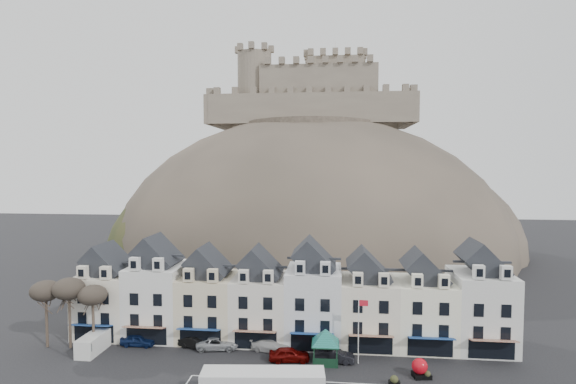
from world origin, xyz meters
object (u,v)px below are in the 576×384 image
(car_charcoal, at_px, (334,356))
(car_maroon, at_px, (289,354))
(bus_shelter, at_px, (325,337))
(car_white, at_px, (271,346))
(car_black, at_px, (196,342))
(car_silver, at_px, (218,343))
(white_van, at_px, (93,344))
(car_navy, at_px, (138,340))
(flagpole, at_px, (359,326))
(red_buoy, at_px, (420,368))

(car_charcoal, bearing_deg, car_maroon, 96.21)
(bus_shelter, distance_m, car_white, 7.34)
(car_black, bearing_deg, car_silver, -74.19)
(car_silver, height_order, car_maroon, car_maroon)
(white_van, bearing_deg, car_silver, 10.71)
(car_navy, distance_m, car_black, 7.27)
(bus_shelter, height_order, white_van, bus_shelter)
(white_van, relative_size, car_maroon, 1.02)
(flagpole, distance_m, car_silver, 17.34)
(white_van, height_order, car_silver, white_van)
(flagpole, relative_size, car_black, 1.77)
(white_van, bearing_deg, car_charcoal, 1.50)
(car_silver, distance_m, car_charcoal, 14.23)
(flagpole, xyz_separation_m, car_silver, (-16.81, 2.32, -3.57))
(car_navy, relative_size, car_maroon, 0.92)
(red_buoy, bearing_deg, car_navy, 171.51)
(bus_shelter, bearing_deg, car_black, 170.22)
(car_black, height_order, car_silver, car_silver)
(car_maroon, bearing_deg, bus_shelter, -96.50)
(car_charcoal, bearing_deg, car_white, 76.86)
(car_white, xyz_separation_m, car_maroon, (2.43, -2.46, 0.08))
(bus_shelter, bearing_deg, red_buoy, -14.82)
(red_buoy, bearing_deg, car_white, 163.29)
(car_navy, distance_m, car_maroon, 19.14)
(car_black, bearing_deg, white_van, 117.84)
(red_buoy, height_order, car_navy, red_buoy)
(car_navy, xyz_separation_m, car_silver, (10.02, 0.05, -0.01))
(white_van, height_order, car_white, white_van)
(bus_shelter, height_order, car_black, bus_shelter)
(bus_shelter, height_order, car_navy, bus_shelter)
(car_maroon, relative_size, car_charcoal, 1.02)
(car_white, bearing_deg, bus_shelter, -97.38)
(car_silver, xyz_separation_m, car_charcoal, (14.05, -2.21, 0.03))
(car_navy, distance_m, car_silver, 10.02)
(flagpole, relative_size, car_navy, 1.76)
(car_navy, relative_size, car_charcoal, 0.94)
(bus_shelter, xyz_separation_m, car_white, (-6.52, 2.46, -2.32))
(white_van, relative_size, car_black, 1.11)
(bus_shelter, distance_m, white_van, 27.60)
(car_maroon, distance_m, car_charcoal, 5.10)
(car_maroon, bearing_deg, white_van, 83.50)
(car_black, relative_size, car_white, 0.87)
(red_buoy, xyz_separation_m, flagpole, (-6.16, 2.65, 3.25))
(white_van, bearing_deg, car_navy, 29.68)
(white_van, distance_m, car_charcoal, 28.53)
(red_buoy, relative_size, car_white, 0.42)
(car_navy, relative_size, car_white, 0.88)
(car_silver, bearing_deg, bus_shelter, -109.24)
(flagpole, height_order, car_black, flagpole)
(bus_shelter, height_order, car_white, bus_shelter)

